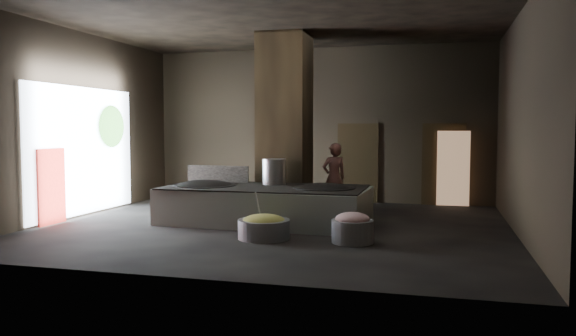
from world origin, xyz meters
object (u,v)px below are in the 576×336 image
(wok_right, at_px, (324,192))
(stock_pot, at_px, (274,172))
(hearth_platform, at_px, (265,205))
(meat_basin, at_px, (352,231))
(veg_basin, at_px, (264,229))
(wok_left, at_px, (205,188))
(cook, at_px, (334,178))

(wok_right, bearing_deg, stock_pot, 158.96)
(hearth_platform, bearing_deg, meat_basin, -35.06)
(veg_basin, xyz_separation_m, meat_basin, (1.73, 0.05, 0.03))
(hearth_platform, bearing_deg, stock_pot, 86.89)
(hearth_platform, height_order, wok_left, wok_left)
(veg_basin, relative_size, meat_basin, 1.29)
(stock_pot, relative_size, veg_basin, 0.59)
(wok_right, height_order, veg_basin, wok_right)
(veg_basin, bearing_deg, wok_right, 65.44)
(wok_left, height_order, meat_basin, wok_left)
(cook, bearing_deg, wok_right, 59.82)
(wok_left, xyz_separation_m, wok_right, (2.80, 0.10, 0.00))
(wok_right, distance_m, cook, 2.01)
(hearth_platform, height_order, cook, cook)
(cook, xyz_separation_m, meat_basin, (1.04, -3.75, -0.67))
(stock_pot, xyz_separation_m, cook, (1.16, 1.50, -0.25))
(wok_right, relative_size, veg_basin, 1.34)
(cook, bearing_deg, veg_basin, 45.61)
(wok_right, relative_size, meat_basin, 1.72)
(wok_right, xyz_separation_m, stock_pot, (-1.30, 0.50, 0.38))
(meat_basin, bearing_deg, stock_pot, 134.31)
(veg_basin, bearing_deg, cook, 79.79)
(stock_pot, distance_m, meat_basin, 3.28)
(hearth_platform, xyz_separation_m, meat_basin, (2.25, -1.70, -0.18))
(veg_basin, distance_m, meat_basin, 1.73)
(wok_left, height_order, veg_basin, wok_left)
(wok_left, distance_m, stock_pot, 1.66)
(wok_left, xyz_separation_m, stock_pot, (1.50, 0.60, 0.38))
(wok_left, height_order, cook, cook)
(wok_left, bearing_deg, stock_pot, 21.80)
(veg_basin, bearing_deg, wok_left, 139.16)
(cook, bearing_deg, meat_basin, 71.31)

